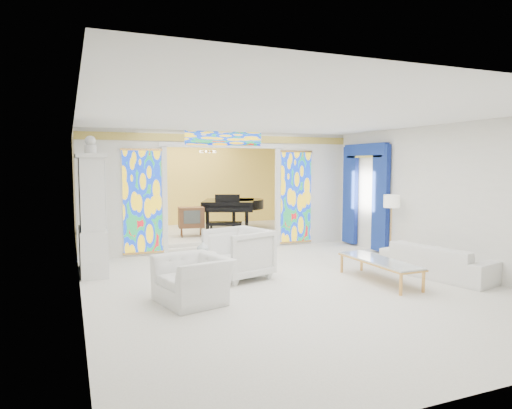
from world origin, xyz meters
name	(u,v)px	position (x,y,z in m)	size (l,w,h in m)	color
floor	(252,265)	(0.00, 0.00, 0.00)	(12.00, 12.00, 0.00)	white
ceiling	(252,125)	(0.00, 0.00, 3.00)	(7.00, 12.00, 0.02)	white
wall_back	(186,185)	(0.00, 6.00, 1.50)	(7.00, 0.02, 3.00)	silver
wall_front	(493,237)	(0.00, -6.00, 1.50)	(7.00, 0.02, 3.00)	silver
wall_left	(77,201)	(-3.50, 0.00, 1.50)	(0.02, 12.00, 3.00)	silver
wall_right	(386,192)	(3.50, 0.00, 1.50)	(0.02, 12.00, 3.00)	silver
partition_wall	(223,185)	(0.00, 2.00, 1.65)	(7.00, 0.22, 3.00)	silver
stained_glass_left	(143,202)	(-2.03, 1.89, 1.30)	(0.90, 0.04, 2.40)	gold
stained_glass_right	(296,197)	(2.03, 1.89, 1.30)	(0.90, 0.04, 2.40)	gold
stained_glass_transom	(224,139)	(0.00, 1.89, 2.82)	(2.00, 0.04, 0.34)	gold
alcove_platform	(201,234)	(0.00, 4.10, 0.09)	(6.80, 3.80, 0.18)	white
gold_curtain_back	(186,185)	(0.00, 5.88, 1.50)	(6.70, 0.10, 2.90)	#FADA57
chandelier	(208,152)	(0.20, 4.00, 2.55)	(0.48, 0.48, 0.30)	gold
blue_drapes	(365,188)	(3.40, 0.70, 1.58)	(0.14, 1.85, 2.65)	navy
china_cabinet	(92,215)	(-3.22, 0.60, 1.17)	(0.56, 1.46, 2.72)	silver
armchair_left	(193,279)	(-1.86, -2.12, 0.36)	(1.11, 0.97, 0.72)	silver
armchair_right	(238,253)	(-0.68, -0.98, 0.48)	(1.03, 1.06, 0.96)	white
sofa	(438,261)	(2.95, -2.32, 0.31)	(2.15, 0.84, 0.63)	white
side_table	(203,265)	(-1.47, -1.30, 0.40)	(0.60, 0.60, 0.61)	silver
vase	(203,247)	(-1.47, -1.30, 0.72)	(0.21, 0.21, 0.22)	white
coffee_table	(379,261)	(1.65, -2.22, 0.38)	(0.59, 1.88, 0.42)	silver
floor_lamp	(392,204)	(3.20, -0.61, 1.26)	(0.43, 0.43, 1.48)	gold
grand_piano	(234,205)	(0.99, 3.96, 0.94)	(2.50, 2.93, 1.13)	black
tv_console	(191,217)	(-0.51, 3.29, 0.71)	(0.76, 0.57, 0.81)	brown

